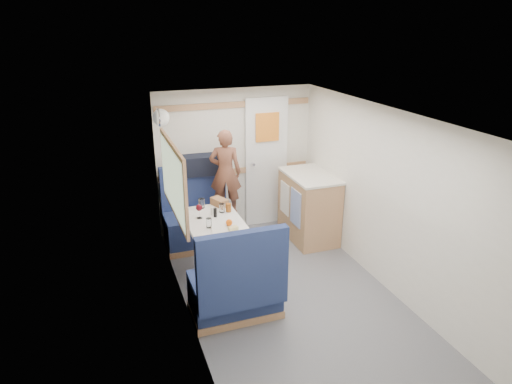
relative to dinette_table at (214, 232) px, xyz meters
name	(u,v)px	position (x,y,z in m)	size (l,w,h in m)	color
floor	(301,311)	(0.65, -1.00, -0.57)	(4.50, 4.50, 0.00)	#515156
ceiling	(308,121)	(0.65, -1.00, 1.43)	(4.50, 4.50, 0.00)	silver
wall_back	(235,160)	(0.65, 1.25, 0.43)	(2.20, 0.02, 2.00)	silver
wall_left	(191,241)	(-0.45, -1.00, 0.43)	(0.02, 4.50, 2.00)	silver
wall_right	(400,209)	(1.75, -1.00, 0.43)	(0.02, 4.50, 2.00)	silver
oak_trim_low	(236,171)	(0.65, 1.23, 0.28)	(2.15, 0.02, 0.08)	#9D7347
oak_trim_high	(235,105)	(0.65, 1.23, 1.21)	(2.15, 0.02, 0.08)	#9D7347
side_window	(173,179)	(-0.43, 0.00, 0.68)	(0.04, 1.30, 0.72)	#98A78D
rear_door	(266,160)	(1.10, 1.22, 0.41)	(0.62, 0.12, 1.86)	white
dinette_table	(214,232)	(0.00, 0.00, 0.00)	(0.62, 0.92, 0.72)	white
bench_far	(198,223)	(0.00, 0.86, -0.27)	(0.90, 0.59, 1.05)	navy
bench_near	(237,291)	(0.00, -0.86, -0.27)	(0.90, 0.59, 1.05)	navy
ledge	(192,176)	(0.00, 1.12, 0.31)	(0.90, 0.14, 0.04)	#9D7347
dome_light	(161,117)	(-0.39, 0.85, 1.18)	(0.20, 0.20, 0.20)	white
galley_counter	(309,206)	(1.47, 0.55, -0.10)	(0.57, 0.92, 0.92)	#9D7347
person	(225,172)	(0.36, 0.75, 0.44)	(0.41, 0.27, 1.12)	brown
duffel_bag	(197,165)	(0.08, 1.12, 0.46)	(0.54, 0.26, 0.26)	black
tray	(225,231)	(0.03, -0.36, 0.16)	(0.27, 0.36, 0.02)	white
orange_fruit	(229,223)	(0.11, -0.26, 0.21)	(0.07, 0.07, 0.07)	orange
cheese_block	(233,228)	(0.12, -0.38, 0.19)	(0.10, 0.06, 0.04)	#E9D186
wine_glass	(199,208)	(-0.14, 0.09, 0.28)	(0.08, 0.08, 0.17)	white
tumbler_left	(209,223)	(-0.10, -0.19, 0.21)	(0.07, 0.07, 0.11)	white
tumbler_mid	(202,203)	(-0.05, 0.38, 0.21)	(0.07, 0.07, 0.12)	white
tumbler_right	(222,208)	(0.15, 0.17, 0.21)	(0.07, 0.07, 0.11)	silver
beer_glass	(228,208)	(0.22, 0.16, 0.20)	(0.06, 0.06, 0.10)	#8F4914
pepper_grinder	(215,213)	(0.04, 0.06, 0.21)	(0.04, 0.04, 0.11)	black
salt_grinder	(212,211)	(0.02, 0.14, 0.20)	(0.04, 0.04, 0.09)	silver
bread_loaf	(219,202)	(0.17, 0.38, 0.20)	(0.12, 0.22, 0.09)	olive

